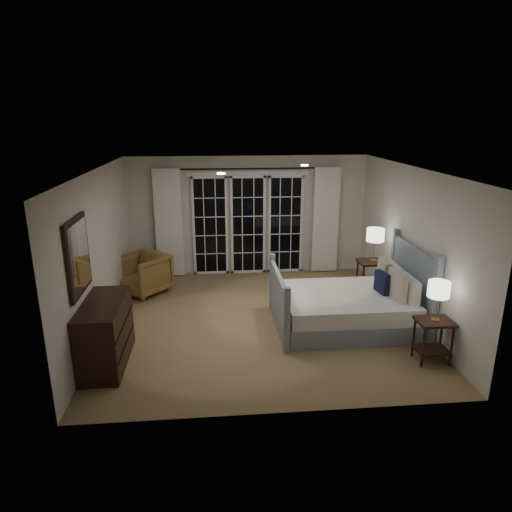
{
  "coord_description": "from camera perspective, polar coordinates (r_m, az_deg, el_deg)",
  "views": [
    {
      "loc": [
        -0.72,
        -6.94,
        3.27
      ],
      "look_at": [
        -0.04,
        0.25,
        1.05
      ],
      "focal_mm": 32.0,
      "sensor_mm": 36.0,
      "label": 1
    }
  ],
  "objects": [
    {
      "name": "downlight_a",
      "position": [
        7.73,
        6.09,
        11.21
      ],
      "size": [
        0.12,
        0.12,
        0.01
      ],
      "primitive_type": "cylinder",
      "color": "white",
      "rests_on": "ceiling"
    },
    {
      "name": "ceiling",
      "position": [
        7.02,
        0.53,
        10.79
      ],
      "size": [
        5.0,
        5.0,
        0.0
      ],
      "primitive_type": "plane",
      "rotation": [
        3.14,
        0.0,
        0.0
      ],
      "color": "silver",
      "rests_on": "wall_back"
    },
    {
      "name": "mirror",
      "position": [
        6.27,
        -21.34,
        -0.04
      ],
      "size": [
        0.05,
        0.85,
        1.0
      ],
      "color": "black",
      "rests_on": "wall_left"
    },
    {
      "name": "curtain_left",
      "position": [
        9.6,
        -10.85,
        4.02
      ],
      "size": [
        0.55,
        0.1,
        2.25
      ],
      "primitive_type": "cube",
      "color": "silver",
      "rests_on": "curtain_rod"
    },
    {
      "name": "bed",
      "position": [
        7.56,
        11.53,
        -6.18
      ],
      "size": [
        2.23,
        1.6,
        1.3
      ],
      "color": "gray",
      "rests_on": "floor"
    },
    {
      "name": "curtain_rod",
      "position": [
        9.42,
        -1.0,
        10.87
      ],
      "size": [
        3.5,
        0.03,
        0.03
      ],
      "primitive_type": "cylinder",
      "rotation": [
        0.0,
        1.57,
        0.0
      ],
      "color": "black",
      "rests_on": "wall_back"
    },
    {
      "name": "wall_left",
      "position": [
        7.44,
        -19.02,
        0.38
      ],
      "size": [
        0.02,
        5.0,
        2.5
      ],
      "primitive_type": "cube",
      "color": "silver",
      "rests_on": "floor"
    },
    {
      "name": "lamp_left",
      "position": [
        6.54,
        21.89,
        -3.94
      ],
      "size": [
        0.29,
        0.29,
        0.56
      ],
      "color": "tan",
      "rests_on": "nightstand_left"
    },
    {
      "name": "dresser",
      "position": [
        6.59,
        -18.31,
        -9.16
      ],
      "size": [
        0.54,
        1.27,
        0.9
      ],
      "color": "black",
      "rests_on": "floor"
    },
    {
      "name": "wall_right",
      "position": [
        7.91,
        18.84,
        1.36
      ],
      "size": [
        0.02,
        5.0,
        2.5
      ],
      "primitive_type": "cube",
      "color": "silver",
      "rests_on": "floor"
    },
    {
      "name": "lamp_right",
      "position": [
        8.55,
        14.7,
        2.53
      ],
      "size": [
        0.32,
        0.32,
        0.61
      ],
      "color": "tan",
      "rests_on": "nightstand_right"
    },
    {
      "name": "nightstand_left",
      "position": [
        6.79,
        21.27,
        -9.12
      ],
      "size": [
        0.47,
        0.38,
        0.62
      ],
      "color": "black",
      "rests_on": "floor"
    },
    {
      "name": "floor",
      "position": [
        7.7,
        0.48,
        -8.03
      ],
      "size": [
        5.0,
        5.0,
        0.0
      ],
      "primitive_type": "plane",
      "color": "brown",
      "rests_on": "ground"
    },
    {
      "name": "wall_front",
      "position": [
        4.93,
        3.52,
        -7.13
      ],
      "size": [
        5.0,
        0.02,
        2.5
      ],
      "primitive_type": "cube",
      "color": "silver",
      "rests_on": "floor"
    },
    {
      "name": "nightstand_right",
      "position": [
        8.76,
        14.35,
        -2.09
      ],
      "size": [
        0.55,
        0.44,
        0.71
      ],
      "color": "black",
      "rests_on": "floor"
    },
    {
      "name": "downlight_b",
      "position": [
        6.58,
        -4.39,
        10.24
      ],
      "size": [
        0.12,
        0.12,
        0.01
      ],
      "primitive_type": "cylinder",
      "color": "white",
      "rests_on": "ceiling"
    },
    {
      "name": "armchair",
      "position": [
        8.98,
        -13.95,
        -2.18
      ],
      "size": [
        1.17,
        1.17,
        0.77
      ],
      "primitive_type": "imported",
      "rotation": [
        0.0,
        0.0,
        -0.72
      ],
      "color": "brown",
      "rests_on": "floor"
    },
    {
      "name": "curtain_right",
      "position": [
        9.84,
        8.69,
        4.45
      ],
      "size": [
        0.55,
        0.1,
        2.25
      ],
      "primitive_type": "cube",
      "color": "silver",
      "rests_on": "curtain_rod"
    },
    {
      "name": "wall_back",
      "position": [
        9.68,
        -1.02,
        5.04
      ],
      "size": [
        5.0,
        0.02,
        2.5
      ],
      "primitive_type": "cube",
      "color": "silver",
      "rests_on": "floor"
    },
    {
      "name": "french_doors",
      "position": [
        9.67,
        -1.0,
        4.06
      ],
      "size": [
        2.5,
        0.04,
        2.2
      ],
      "color": "black",
      "rests_on": "wall_back"
    }
  ]
}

